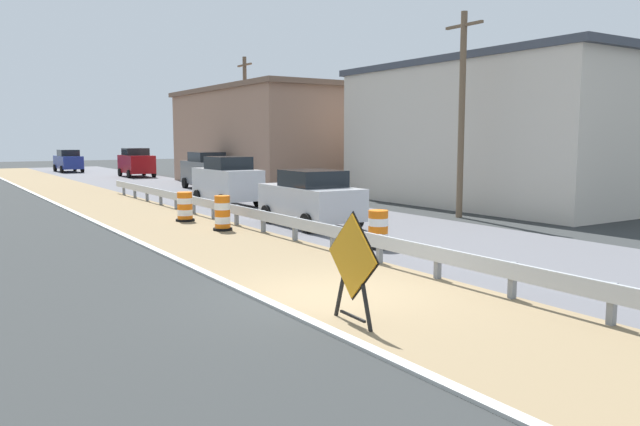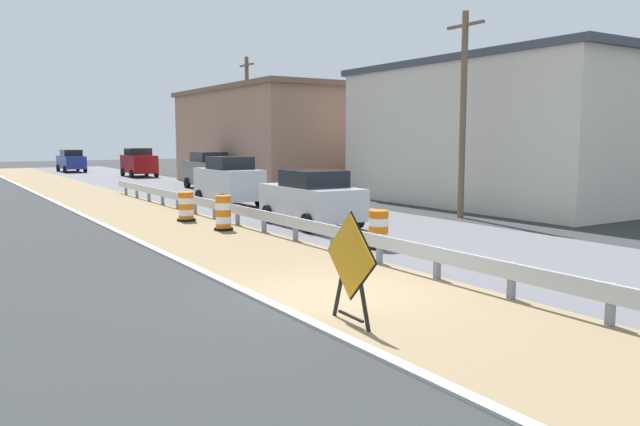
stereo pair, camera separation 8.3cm
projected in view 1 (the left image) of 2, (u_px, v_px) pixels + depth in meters
ground_plane at (332, 296)px, 11.94m from camera, size 160.00×160.00×0.00m
median_dirt_strip at (367, 290)px, 12.40m from camera, size 4.10×120.00×0.01m
far_lane_asphalt at (545, 260)px, 15.39m from camera, size 6.98×120.00×0.00m
curb_near_edge at (273, 305)px, 11.23m from camera, size 0.20×120.00×0.11m
guardrail_median at (436, 255)px, 13.30m from camera, size 0.18×50.09×0.71m
warning_sign_diamond at (352, 262)px, 10.03m from camera, size 0.12×1.47×1.86m
traffic_barrel_nearest at (378, 231)px, 17.01m from camera, size 0.68×0.68×1.06m
traffic_barrel_close at (222, 215)px, 20.38m from camera, size 0.63×0.63×1.15m
traffic_barrel_mid at (185, 208)px, 22.65m from camera, size 0.68×0.68×1.07m
car_lead_near_lane at (227, 181)px, 27.96m from camera, size 1.98×4.04×2.20m
car_trailing_near_lane at (136, 162)px, 48.87m from camera, size 2.21×4.19×2.25m
car_lead_far_lane at (311, 198)px, 21.39m from camera, size 2.21×4.34×1.93m
car_mid_far_lane at (208, 171)px, 36.81m from camera, size 2.10×4.80×2.21m
car_trailing_far_lane at (68, 161)px, 55.80m from camera, size 1.96×4.57×2.00m
roadside_shop_near at (485, 133)px, 28.08m from camera, size 6.24×14.17×6.47m
roadside_shop_far at (275, 136)px, 41.18m from camera, size 9.03×15.15×6.24m
utility_pole_near at (462, 112)px, 23.31m from camera, size 0.24×1.80×7.67m
utility_pole_mid at (245, 120)px, 39.02m from camera, size 0.24×1.80×8.05m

